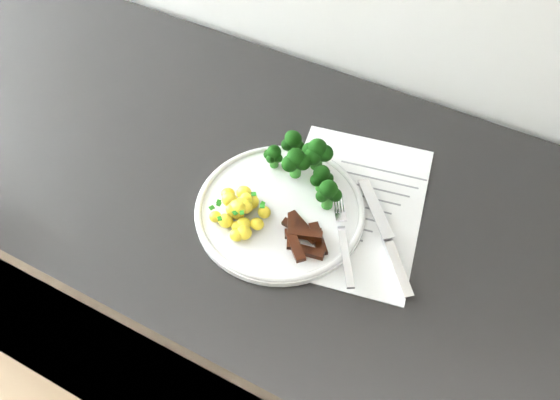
{
  "coord_description": "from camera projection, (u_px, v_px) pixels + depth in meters",
  "views": [
    {
      "loc": [
        0.06,
        1.19,
        1.56
      ],
      "look_at": [
        -0.18,
        1.64,
        0.9
      ],
      "focal_mm": 36.53,
      "sensor_mm": 36.0,
      "label": 1
    }
  ],
  "objects": [
    {
      "name": "knife",
      "position": [
        391.0,
        249.0,
        0.8
      ],
      "size": [
        0.14,
        0.17,
        0.02
      ],
      "color": "silver",
      "rests_on": "plate"
    },
    {
      "name": "fork",
      "position": [
        344.0,
        242.0,
        0.8
      ],
      "size": [
        0.09,
        0.14,
        0.01
      ],
      "color": "silver",
      "rests_on": "plate"
    },
    {
      "name": "potatoes",
      "position": [
        240.0,
        210.0,
        0.83
      ],
      "size": [
        0.09,
        0.09,
        0.04
      ],
      "color": "#FFEE3F",
      "rests_on": "plate"
    },
    {
      "name": "beef_strips",
      "position": [
        304.0,
        236.0,
        0.8
      ],
      "size": [
        0.08,
        0.09,
        0.02
      ],
      "color": "black",
      "rests_on": "plate"
    },
    {
      "name": "plate",
      "position": [
        280.0,
        209.0,
        0.85
      ],
      "size": [
        0.25,
        0.25,
        0.01
      ],
      "color": "white",
      "rests_on": "counter"
    },
    {
      "name": "counter",
      "position": [
        312.0,
        332.0,
        1.2
      ],
      "size": [
        2.33,
        0.58,
        0.87
      ],
      "color": "black",
      "rests_on": "ground"
    },
    {
      "name": "recipe_paper",
      "position": [
        352.0,
        206.0,
        0.86
      ],
      "size": [
        0.26,
        0.32,
        0.0
      ],
      "color": "white",
      "rests_on": "counter"
    },
    {
      "name": "broccoli",
      "position": [
        307.0,
        162.0,
        0.85
      ],
      "size": [
        0.14,
        0.1,
        0.07
      ],
      "color": "#1F5F17",
      "rests_on": "plate"
    }
  ]
}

